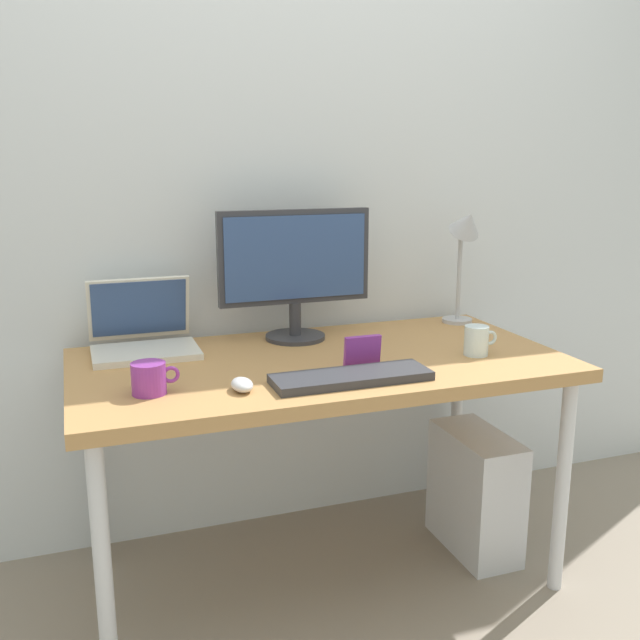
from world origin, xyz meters
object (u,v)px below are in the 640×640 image
(laptop, at_px, (143,333))
(glass_cup, at_px, (477,340))
(desk_lamp, at_px, (465,241))
(keyboard, at_px, (351,377))
(computer_tower, at_px, (475,492))
(photo_frame, at_px, (362,351))
(coffee_mug, at_px, (149,378))
(monitor, at_px, (296,266))
(desk, at_px, (320,377))
(mouse, at_px, (242,385))

(laptop, bearing_deg, glass_cup, -22.11)
(glass_cup, bearing_deg, desk_lamp, 65.76)
(keyboard, distance_m, computer_tower, 0.80)
(keyboard, relative_size, photo_frame, 4.00)
(coffee_mug, bearing_deg, laptop, 86.20)
(laptop, bearing_deg, desk_lamp, -0.98)
(laptop, bearing_deg, computer_tower, -15.56)
(desk_lamp, bearing_deg, monitor, -179.95)
(desk_lamp, height_order, keyboard, desk_lamp)
(desk, xyz_separation_m, coffee_mug, (-0.52, -0.16, 0.10))
(glass_cup, height_order, computer_tower, glass_cup)
(monitor, xyz_separation_m, keyboard, (0.00, -0.48, -0.23))
(monitor, xyz_separation_m, desk_lamp, (0.63, 0.00, 0.06))
(keyboard, bearing_deg, desk_lamp, 37.60)
(desk, xyz_separation_m, desk_lamp, (0.64, 0.25, 0.36))
(mouse, xyz_separation_m, glass_cup, (0.76, 0.09, 0.03))
(photo_frame, bearing_deg, coffee_mug, -176.55)
(monitor, distance_m, desk_lamp, 0.63)
(desk, xyz_separation_m, mouse, (-0.29, -0.22, 0.08))
(desk_lamp, relative_size, computer_tower, 1.03)
(laptop, xyz_separation_m, coffee_mug, (-0.03, -0.42, -0.02))
(desk, height_order, monitor, monitor)
(monitor, bearing_deg, glass_cup, -38.71)
(laptop, height_order, keyboard, laptop)
(monitor, height_order, laptop, monitor)
(desk, distance_m, laptop, 0.57)
(monitor, height_order, coffee_mug, monitor)
(coffee_mug, bearing_deg, computer_tower, 6.94)
(desk_lamp, relative_size, glass_cup, 3.95)
(desk, xyz_separation_m, glass_cup, (0.47, -0.13, 0.11))
(coffee_mug, bearing_deg, mouse, -14.20)
(desk, distance_m, glass_cup, 0.50)
(laptop, distance_m, coffee_mug, 0.43)
(desk, bearing_deg, desk_lamp, 21.20)
(computer_tower, bearing_deg, photo_frame, -168.57)
(coffee_mug, bearing_deg, photo_frame, 3.45)
(desk, relative_size, monitor, 2.88)
(desk, bearing_deg, keyboard, -88.51)
(desk, xyz_separation_m, computer_tower, (0.56, -0.03, -0.46))
(monitor, relative_size, keyboard, 1.16)
(monitor, bearing_deg, desk, -91.02)
(monitor, xyz_separation_m, mouse, (-0.30, -0.46, -0.23))
(laptop, height_order, desk_lamp, desk_lamp)
(desk_lamp, bearing_deg, mouse, -153.51)
(desk, xyz_separation_m, photo_frame, (0.09, -0.12, 0.11))
(keyboard, height_order, computer_tower, keyboard)
(mouse, xyz_separation_m, coffee_mug, (-0.23, 0.06, 0.02))
(glass_cup, bearing_deg, monitor, 141.29)
(desk, relative_size, desk_lamp, 3.40)
(desk_lamp, xyz_separation_m, computer_tower, (-0.08, -0.27, -0.83))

